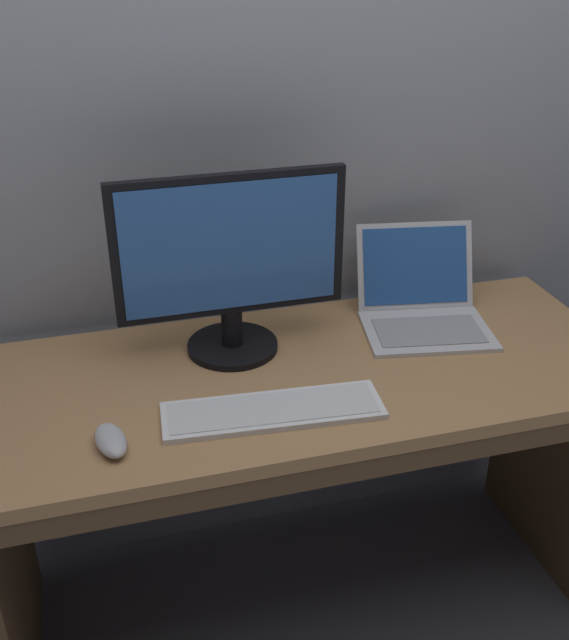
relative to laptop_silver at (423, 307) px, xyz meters
The scene contains 7 objects.
ground_plane 0.92m from the laptop_silver, 158.28° to the right, with size 14.00×14.00×0.00m, color #4C4C51.
back_wall 0.68m from the laptop_silver, 144.50° to the left, with size 4.66×0.04×2.74m, color gray.
desk 0.47m from the laptop_silver, 157.17° to the right, with size 1.55×0.64×0.79m.
laptop_silver is the anchor object (origin of this frame).
external_monitor 0.54m from the laptop_silver, behind, with size 0.55×0.22×0.45m.
wired_keyboard 0.57m from the laptop_silver, 148.68° to the right, with size 0.49×0.18×0.02m.
computer_mouse 0.89m from the laptop_silver, 158.79° to the right, with size 0.06×0.12×0.04m, color #B7B7BC.
Camera 1 is at (-0.47, -1.46, 1.75)m, focal length 42.54 mm.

